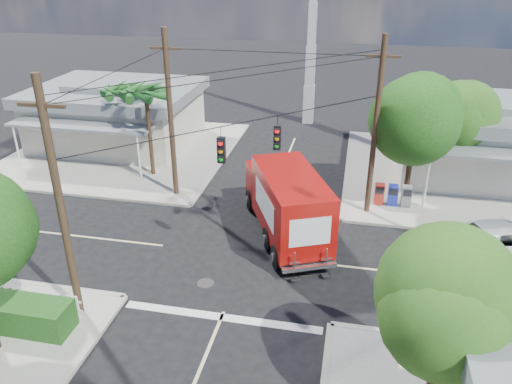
# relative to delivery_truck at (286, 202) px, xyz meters

# --- Properties ---
(ground) EXTENTS (120.00, 120.00, 0.00)m
(ground) POSITION_rel_delivery_truck_xyz_m (-1.41, -2.19, -1.72)
(ground) COLOR black
(ground) RESTS_ON ground
(sidewalk_ne) EXTENTS (14.12, 14.12, 0.14)m
(sidewalk_ne) POSITION_rel_delivery_truck_xyz_m (9.47, 8.69, -1.65)
(sidewalk_ne) COLOR gray
(sidewalk_ne) RESTS_ON ground
(sidewalk_nw) EXTENTS (14.12, 14.12, 0.14)m
(sidewalk_nw) POSITION_rel_delivery_truck_xyz_m (-12.29, 8.69, -1.65)
(sidewalk_nw) COLOR gray
(sidewalk_nw) RESTS_ON ground
(road_markings) EXTENTS (32.00, 32.00, 0.01)m
(road_markings) POSITION_rel_delivery_truck_xyz_m (-1.41, -3.66, -1.71)
(road_markings) COLOR beige
(road_markings) RESTS_ON ground
(building_ne) EXTENTS (11.80, 10.20, 4.50)m
(building_ne) POSITION_rel_delivery_truck_xyz_m (11.09, 9.78, 0.60)
(building_ne) COLOR silver
(building_ne) RESTS_ON sidewalk_ne
(building_nw) EXTENTS (10.80, 10.20, 4.30)m
(building_nw) POSITION_rel_delivery_truck_xyz_m (-13.41, 10.28, 0.50)
(building_nw) COLOR beige
(building_nw) RESTS_ON sidewalk_nw
(radio_tower) EXTENTS (0.80, 0.80, 17.00)m
(radio_tower) POSITION_rel_delivery_truck_xyz_m (-0.91, 17.81, 3.92)
(radio_tower) COLOR silver
(radio_tower) RESTS_ON ground
(tree_ne_front) EXTENTS (4.21, 4.14, 6.66)m
(tree_ne_front) POSITION_rel_delivery_truck_xyz_m (5.80, 4.57, 3.05)
(tree_ne_front) COLOR #422D1C
(tree_ne_front) RESTS_ON sidewalk_ne
(tree_ne_back) EXTENTS (3.77, 3.66, 5.82)m
(tree_ne_back) POSITION_rel_delivery_truck_xyz_m (8.40, 6.77, 2.47)
(tree_ne_back) COLOR #422D1C
(tree_ne_back) RESTS_ON sidewalk_ne
(tree_se) EXTENTS (3.67, 3.54, 5.62)m
(tree_se) POSITION_rel_delivery_truck_xyz_m (5.60, -9.43, 2.32)
(tree_se) COLOR #422D1C
(tree_se) RESTS_ON sidewalk_se
(palm_nw_front) EXTENTS (3.01, 3.08, 5.59)m
(palm_nw_front) POSITION_rel_delivery_truck_xyz_m (-8.91, 5.31, 3.32)
(palm_nw_front) COLOR #422D1C
(palm_nw_front) RESTS_ON sidewalk_nw
(palm_nw_back) EXTENTS (3.01, 3.08, 5.19)m
(palm_nw_back) POSITION_rel_delivery_truck_xyz_m (-10.91, 6.81, 2.95)
(palm_nw_back) COLOR #422D1C
(palm_nw_back) RESTS_ON sidewalk_nw
(utility_poles) EXTENTS (12.00, 10.68, 9.00)m
(utility_poles) POSITION_rel_delivery_truck_xyz_m (-2.99, -0.58, 2.96)
(utility_poles) COLOR #473321
(utility_poles) RESTS_ON ground
(picket_fence) EXTENTS (5.94, 0.06, 1.00)m
(picket_fence) POSITION_rel_delivery_truck_xyz_m (-9.21, -7.79, -1.04)
(picket_fence) COLOR silver
(picket_fence) RESTS_ON sidewalk_sw
(vending_boxes) EXTENTS (1.90, 0.50, 1.10)m
(vending_boxes) POSITION_rel_delivery_truck_xyz_m (5.09, 4.01, -1.03)
(vending_boxes) COLOR #B3261B
(vending_boxes) RESTS_ON sidewalk_ne
(delivery_truck) EXTENTS (5.25, 8.06, 3.38)m
(delivery_truck) POSITION_rel_delivery_truck_xyz_m (0.00, 0.00, 0.00)
(delivery_truck) COLOR black
(delivery_truck) RESTS_ON ground
(parked_car) EXTENTS (6.15, 4.27, 1.56)m
(parked_car) POSITION_rel_delivery_truck_xyz_m (9.72, 0.16, -0.94)
(parked_car) COLOR silver
(parked_car) RESTS_ON ground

